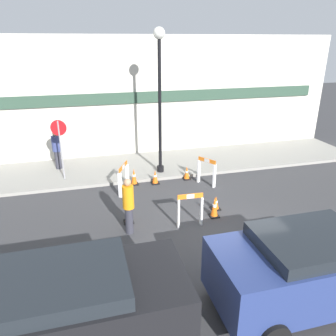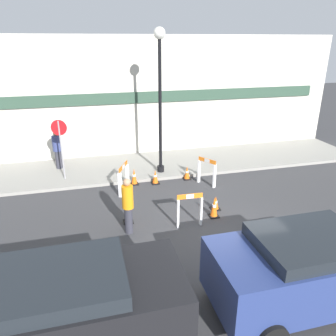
{
  "view_description": "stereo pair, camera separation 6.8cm",
  "coord_description": "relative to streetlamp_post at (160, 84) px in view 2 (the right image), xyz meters",
  "views": [
    {
      "loc": [
        -3.5,
        -7.22,
        5.27
      ],
      "look_at": [
        -0.7,
        3.28,
        1.0
      ],
      "focal_mm": 35.0,
      "sensor_mm": 36.0,
      "label": 1
    },
    {
      "loc": [
        -3.43,
        -7.24,
        5.27
      ],
      "look_at": [
        -0.7,
        3.28,
        1.0
      ],
      "focal_mm": 35.0,
      "sensor_mm": 36.0,
      "label": 2
    }
  ],
  "objects": [
    {
      "name": "ground_plane",
      "position": [
        0.53,
        -5.17,
        -3.69
      ],
      "size": [
        60.0,
        60.0,
        0.0
      ],
      "primitive_type": "plane",
      "color": "#38383A"
    },
    {
      "name": "sidewalk_slab",
      "position": [
        0.53,
        0.98,
        -3.63
      ],
      "size": [
        18.0,
        3.29,
        0.12
      ],
      "color": "gray",
      "rests_on": "ground_plane"
    },
    {
      "name": "storefront_facade",
      "position": [
        0.53,
        2.69,
        -0.94
      ],
      "size": [
        18.0,
        0.22,
        5.5
      ],
      "color": "beige",
      "rests_on": "ground_plane"
    },
    {
      "name": "streetlamp_post",
      "position": [
        0.0,
        0.0,
        0.0
      ],
      "size": [
        0.44,
        0.44,
        5.59
      ],
      "color": "black",
      "rests_on": "sidewalk_slab"
    },
    {
      "name": "stop_sign",
      "position": [
        -3.86,
        0.21,
        -1.99
      ],
      "size": [
        0.59,
        0.14,
        2.38
      ],
      "rotation": [
        0.0,
        0.0,
        2.94
      ],
      "color": "gray",
      "rests_on": "sidewalk_slab"
    },
    {
      "name": "barricade_0",
      "position": [
        -1.7,
        -1.36,
        -3.1
      ],
      "size": [
        0.51,
        0.9,
        1.09
      ],
      "rotation": [
        0.0,
        0.0,
        4.27
      ],
      "color": "white",
      "rests_on": "ground_plane"
    },
    {
      "name": "barricade_1",
      "position": [
        -0.11,
        -4.23,
        -3.12
      ],
      "size": [
        0.78,
        0.16,
        1.07
      ],
      "rotation": [
        0.0,
        0.0,
        6.24
      ],
      "color": "white",
      "rests_on": "ground_plane"
    },
    {
      "name": "barricade_2",
      "position": [
        1.46,
        -1.52,
        -3.12
      ],
      "size": [
        0.54,
        0.74,
        1.08
      ],
      "rotation": [
        0.0,
        0.0,
        8.43
      ],
      "color": "white",
      "rests_on": "ground_plane"
    },
    {
      "name": "traffic_cone_0",
      "position": [
        0.82,
        -3.89,
        -3.37
      ],
      "size": [
        0.3,
        0.3,
        0.68
      ],
      "color": "black",
      "rests_on": "ground_plane"
    },
    {
      "name": "traffic_cone_1",
      "position": [
        -0.43,
        -0.9,
        -3.42
      ],
      "size": [
        0.3,
        0.3,
        0.57
      ],
      "color": "black",
      "rests_on": "ground_plane"
    },
    {
      "name": "traffic_cone_2",
      "position": [
        -1.24,
        -0.77,
        -3.38
      ],
      "size": [
        0.3,
        0.3,
        0.65
      ],
      "color": "black",
      "rests_on": "ground_plane"
    },
    {
      "name": "traffic_cone_3",
      "position": [
        -1.88,
        -3.56,
        -3.37
      ],
      "size": [
        0.3,
        0.3,
        0.67
      ],
      "color": "black",
      "rests_on": "ground_plane"
    },
    {
      "name": "traffic_cone_4",
      "position": [
        0.9,
        -0.79,
        -3.43
      ],
      "size": [
        0.3,
        0.3,
        0.55
      ],
      "color": "black",
      "rests_on": "ground_plane"
    },
    {
      "name": "traffic_cone_5",
      "position": [
        1.05,
        -3.46,
        -3.47
      ],
      "size": [
        0.3,
        0.3,
        0.47
      ],
      "color": "black",
      "rests_on": "ground_plane"
    },
    {
      "name": "person_worker",
      "position": [
        -1.93,
        -4.13,
        -2.77
      ],
      "size": [
        0.46,
        0.46,
        1.71
      ],
      "rotation": [
        0.0,
        0.0,
        0.78
      ],
      "color": "#33333D",
      "rests_on": "ground_plane"
    },
    {
      "name": "person_pedestrian",
      "position": [
        -4.12,
        1.46,
        -2.7
      ],
      "size": [
        0.39,
        0.39,
        1.64
      ],
      "rotation": [
        0.0,
        0.0,
        3.21
      ],
      "color": "#33333D",
      "rests_on": "sidewalk_slab"
    },
    {
      "name": "parked_car_0",
      "position": [
        -3.72,
        -7.8,
        -2.71
      ],
      "size": [
        4.57,
        1.99,
        1.75
      ],
      "color": "black",
      "rests_on": "ground_plane"
    },
    {
      "name": "parked_car_1",
      "position": [
        1.22,
        -7.8,
        -2.74
      ],
      "size": [
        3.95,
        1.95,
        1.69
      ],
      "color": "navy",
      "rests_on": "ground_plane"
    }
  ]
}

